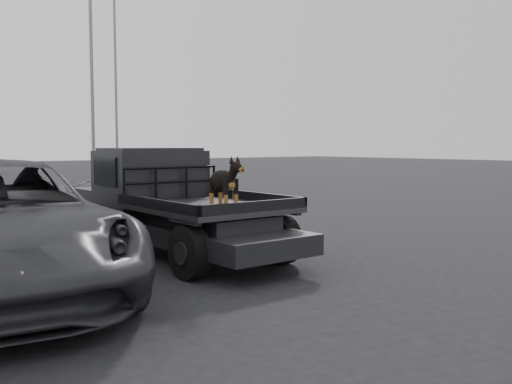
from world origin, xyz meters
TOP-DOWN VIEW (x-y plane):
  - ground at (0.00, 0.00)m, footprint 120.00×120.00m
  - flatbed_ute at (-0.70, 2.08)m, footprint 2.00×5.40m
  - ute_cab at (-0.70, 3.03)m, footprint 1.72×1.30m
  - headache_rack at (-0.70, 2.28)m, footprint 1.80×0.08m
  - dog at (-0.86, 0.51)m, footprint 0.32×0.60m
  - floodlight_mid at (6.53, 23.00)m, footprint 1.08×0.28m
  - floodlight_far at (12.33, 32.65)m, footprint 1.08×0.28m

SIDE VIEW (x-z plane):
  - ground at x=0.00m, z-range 0.00..0.00m
  - flatbed_ute at x=-0.70m, z-range 0.00..0.92m
  - headache_rack at x=-0.70m, z-range 0.92..1.47m
  - dog at x=-0.86m, z-range 0.92..1.66m
  - ute_cab at x=-0.70m, z-range 0.92..1.80m
  - floodlight_mid at x=6.53m, z-range 0.59..13.18m
  - floodlight_far at x=12.33m, z-range 0.60..14.59m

